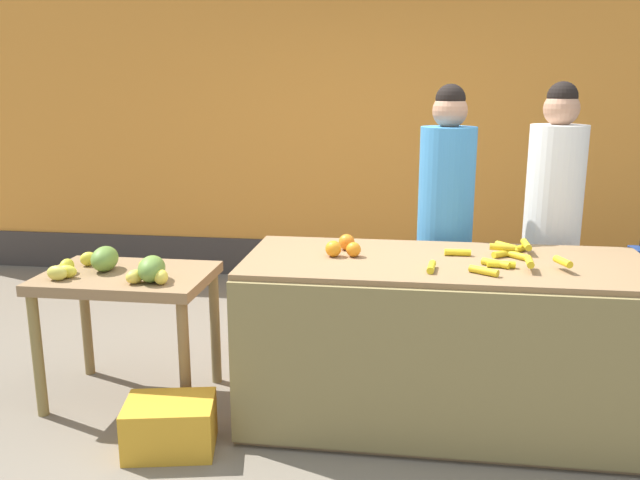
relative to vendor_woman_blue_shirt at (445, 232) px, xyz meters
name	(u,v)px	position (x,y,z in m)	size (l,w,h in m)	color
ground_plane	(374,413)	(-0.38, -0.68, -0.91)	(24.00, 24.00, 0.00)	#756B5B
market_wall_back	(395,122)	(-0.38, 2.04, 0.57)	(9.59, 0.23, 3.02)	orange
fruit_stall_counter	(442,342)	(-0.02, -0.69, -0.46)	(2.11, 0.88, 0.91)	olive
side_table_wooden	(128,292)	(-1.80, -0.68, -0.26)	(0.94, 0.65, 0.77)	olive
banana_bunch_pile	(502,256)	(0.27, -0.66, 0.02)	(0.70, 0.65, 0.07)	yellow
orange_pile	(344,246)	(-0.57, -0.63, 0.04)	(0.19, 0.24, 0.09)	orange
mango_papaya_pile	(119,266)	(-1.80, -0.75, -0.09)	(0.70, 0.42, 0.14)	#E4C846
vendor_woman_blue_shirt	(445,232)	(0.00, 0.00, 0.00)	(0.34, 0.34, 1.81)	#33333D
vendor_woman_white_shirt	(551,232)	(0.65, 0.05, 0.01)	(0.34, 0.34, 1.82)	#33333D
produce_crate	(170,426)	(-1.38, -1.19, -0.78)	(0.44, 0.32, 0.26)	gold
produce_sack	(282,316)	(-1.08, 0.17, -0.67)	(0.36, 0.30, 0.48)	maroon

